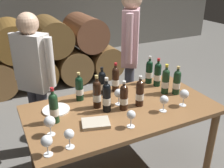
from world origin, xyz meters
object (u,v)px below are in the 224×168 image
Objects in this scene: wine_glass_1 at (131,115)px; wine_glass_3 at (47,142)px; wine_bottle_6 at (165,81)px; wine_bottle_3 at (107,97)px; wine_glass_4 at (164,100)px; wine_bottle_11 at (97,94)px; wine_bottle_7 at (124,97)px; wine_bottle_5 at (116,79)px; wine_glass_0 at (184,94)px; serving_plate at (56,110)px; wine_bottle_2 at (79,88)px; wine_glass_6 at (69,135)px; taster_seated_left at (34,75)px; wine_bottle_9 at (140,93)px; sommelier_presenting at (130,48)px; wine_glass_2 at (119,94)px; tasting_notebook at (96,123)px; dining_table at (122,116)px; wine_bottle_10 at (177,82)px; wine_bottle_4 at (102,83)px; wine_bottle_0 at (158,74)px; wine_bottle_1 at (149,72)px; wine_bottle_8 at (54,108)px.

wine_glass_3 is at bearing -176.03° from wine_glass_1.
wine_glass_3 is at bearing -161.78° from wine_bottle_6.
wine_glass_4 is (0.44, -0.22, -0.03)m from wine_bottle_3.
wine_bottle_7 is at bearing -35.04° from wine_bottle_11.
wine_bottle_5 is 0.69m from wine_glass_0.
wine_glass_1 is 0.70m from serving_plate.
wine_bottle_2 reaches higher than wine_glass_6.
taster_seated_left is (-1.14, 0.65, 0.03)m from wine_bottle_6.
sommelier_presenting reaches higher than wine_bottle_9.
wine_glass_6 is at bearing -152.95° from wine_bottle_7.
wine_bottle_2 is 0.30m from serving_plate.
wine_bottle_6 reaches higher than wine_glass_3.
wine_glass_2 is at bearing 33.99° from wine_glass_6.
tasting_notebook reaches higher than serving_plate.
dining_table is 11.30× the size of wine_glass_4.
wine_bottle_3 is 0.15m from wine_bottle_7.
wine_bottle_10 is at bearing 5.38° from wine_bottle_9.
wine_glass_2 is 0.70× the size of tasting_notebook.
wine_glass_2 is at bearing 136.01° from wine_glass_4.
wine_bottle_5 is 1.03× the size of wine_bottle_10.
wine_glass_2 is 0.90m from taster_seated_left.
wine_bottle_2 is 1.81× the size of wine_glass_2.
sommelier_presenting is at bearing 97.90° from wine_bottle_10.
wine_bottle_3 is 2.10× the size of wine_glass_4.
wine_bottle_4 is 0.36m from wine_bottle_7.
wine_bottle_0 reaches higher than wine_glass_1.
wine_glass_6 is (-1.11, -0.12, -0.01)m from wine_glass_0.
wine_bottle_4 is 1.05× the size of wine_bottle_7.
dining_table is at bearing -81.57° from wine_bottle_4.
wine_glass_3 is at bearing -141.29° from wine_bottle_5.
wine_bottle_4 is 0.85m from wine_glass_6.
wine_bottle_6 is at bearing -89.08° from wine_bottle_1.
wine_bottle_1 is 0.61m from wine_glass_4.
wine_glass_2 is at bearing 87.38° from dining_table.
wine_bottle_0 is at bearing -3.72° from wine_bottle_2.
wine_bottle_3 is at bearing -107.40° from wine_bottle_4.
wine_bottle_2 is at bearing 147.12° from wine_glass_0.
wine_bottle_5 reaches higher than wine_bottle_9.
wine_bottle_2 is (-0.81, -0.04, -0.01)m from wine_bottle_1.
wine_bottle_8 is at bearing 173.84° from wine_bottle_7.
sommelier_presenting reaches higher than wine_glass_1.
wine_bottle_8 reaches higher than tasting_notebook.
wine_bottle_6 is 1.12m from wine_bottle_8.
wine_bottle_8 is 0.37m from wine_glass_6.
taster_seated_left reaches higher than wine_bottle_5.
wine_glass_4 is at bearing 12.86° from wine_glass_1.
wine_bottle_8 is at bearing 177.09° from dining_table.
wine_bottle_4 is at bearing 86.84° from wine_glass_1.
serving_plate is at bearing 159.05° from dining_table.
wine_glass_3 is at bearing -160.91° from wine_bottle_9.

